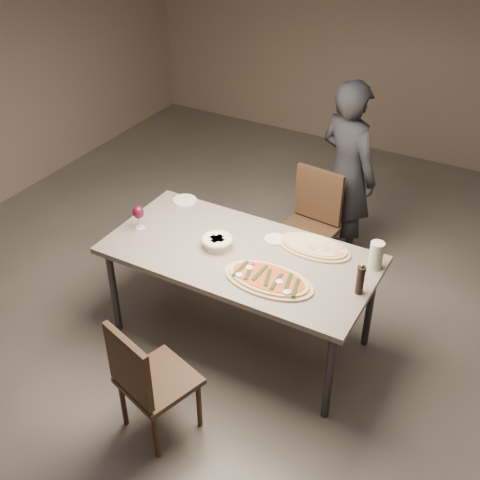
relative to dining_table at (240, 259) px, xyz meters
The scene contains 14 objects.
room 0.71m from the dining_table, ahead, with size 7.00×7.00×7.00m.
dining_table is the anchor object (origin of this frame).
zucchini_pizza 0.36m from the dining_table, 31.25° to the right, with size 0.60×0.33×0.05m.
ham_pizza 0.50m from the dining_table, 34.41° to the left, with size 0.52×0.29×0.04m.
bread_basket 0.19m from the dining_table, behind, with size 0.21×0.21×0.08m.
oil_dish 0.28m from the dining_table, 59.88° to the left, with size 0.14×0.14×0.02m.
pepper_mill_left 0.84m from the dining_table, ahead, with size 0.05×0.05×0.20m.
pepper_mill_right 0.84m from the dining_table, ahead, with size 0.05×0.05×0.21m.
carafe 0.89m from the dining_table, 18.61° to the left, with size 0.09×0.09×0.19m.
wine_glass 0.78m from the dining_table, behind, with size 0.08×0.08×0.18m.
side_plate 0.79m from the dining_table, 151.15° to the left, with size 0.18×0.18×0.01m.
chair_near 1.03m from the dining_table, 93.19° to the right, with size 0.50×0.50×0.84m.
chair_far 1.00m from the dining_table, 84.10° to the left, with size 0.46×0.46×0.89m.
diner 1.37m from the dining_table, 80.02° to the left, with size 0.57×0.37×1.56m, color black.
Camera 1 is at (1.58, -2.83, 3.07)m, focal length 45.00 mm.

